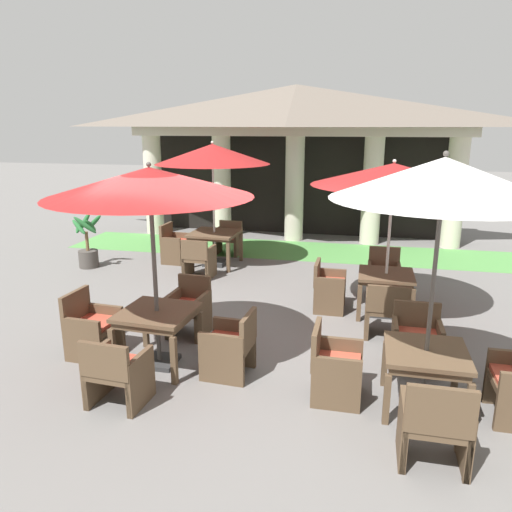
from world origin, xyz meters
TOP-DOWN VIEW (x-y plane):
  - ground_plane at (0.00, 0.00)m, footprint 60.00×60.00m
  - background_pavilion at (0.00, 7.27)m, footprint 9.37×2.54m
  - lawn_strip at (0.00, 5.96)m, footprint 11.17×1.95m
  - patio_table_near_foreground at (2.27, 2.03)m, footprint 0.89×0.89m
  - patio_umbrella_near_foreground at (2.27, 2.03)m, footprint 2.59×2.59m
  - patio_chair_near_foreground_north at (2.28, 2.98)m, footprint 0.59×0.57m
  - patio_chair_near_foreground_west at (1.33, 2.03)m, footprint 0.52×0.61m
  - patio_chair_near_foreground_south at (2.27, 1.08)m, footprint 0.63×0.52m
  - patio_table_mid_left at (2.60, -0.78)m, footprint 0.89×0.89m
  - patio_umbrella_mid_left at (2.60, -0.78)m, footprint 2.27×2.27m
  - patio_chair_mid_left_west at (1.61, -0.78)m, footprint 0.57×0.61m
  - patio_chair_mid_left_south at (2.60, -1.77)m, footprint 0.62×0.51m
  - patio_chair_mid_left_north at (2.61, 0.20)m, footprint 0.62×0.53m
  - patio_table_mid_right at (-0.70, -0.45)m, footprint 0.97×0.97m
  - patio_umbrella_mid_right at (-0.70, -0.45)m, footprint 2.54×2.54m
  - patio_chair_mid_right_north at (-0.63, 0.56)m, footprint 0.58×0.61m
  - patio_chair_mid_right_south at (-0.77, -1.45)m, footprint 0.65×0.60m
  - patio_chair_mid_right_east at (0.31, -0.51)m, footprint 0.62×0.61m
  - patio_chair_mid_right_west at (-1.71, -0.38)m, footprint 0.62×0.65m
  - patio_table_far_back at (-1.38, 4.27)m, footprint 1.07×1.07m
  - patio_umbrella_far_back at (-1.38, 4.27)m, footprint 2.49×2.49m
  - patio_chair_far_back_north at (-1.34, 5.25)m, footprint 0.62×0.57m
  - patio_chair_far_back_south at (-1.42, 3.29)m, footprint 0.60×0.58m
  - patio_chair_far_back_west at (-2.37, 4.31)m, footprint 0.53×0.65m
  - potted_palm_left_edge at (-4.07, 3.48)m, footprint 0.62×0.71m

SIDE VIEW (x-z plane):
  - ground_plane at x=0.00m, z-range 0.00..0.00m
  - lawn_strip at x=0.00m, z-range 0.00..0.01m
  - patio_chair_far_back_north at x=-1.34m, z-range -0.01..0.79m
  - patio_chair_near_foreground_north at x=2.28m, z-range -0.05..0.83m
  - patio_chair_mid_right_east at x=0.31m, z-range -0.03..0.82m
  - patio_chair_mid_left_west at x=1.61m, z-range -0.04..0.83m
  - patio_chair_mid_left_north at x=2.61m, z-range -0.02..0.82m
  - patio_chair_mid_right_south at x=-0.77m, z-range -0.02..0.82m
  - patio_chair_far_back_south at x=-1.42m, z-range -0.02..0.82m
  - patio_chair_mid_right_north at x=-0.63m, z-range -0.03..0.84m
  - patio_chair_mid_right_west at x=-1.71m, z-range -0.04..0.86m
  - patio_chair_near_foreground_west at x=1.33m, z-range -0.01..0.84m
  - patio_chair_far_back_west at x=-2.37m, z-range -0.02..0.86m
  - patio_chair_mid_left_south at x=2.60m, z-range -0.03..0.88m
  - patio_chair_near_foreground_south at x=2.27m, z-range -0.01..0.86m
  - potted_palm_left_edge at x=-4.07m, z-range -0.19..1.04m
  - patio_table_mid_left at x=2.60m, z-range 0.25..0.96m
  - patio_table_near_foreground at x=2.27m, z-range 0.26..0.97m
  - patio_table_mid_right at x=-0.70m, z-range 0.27..1.03m
  - patio_table_far_back at x=-1.38m, z-range 0.29..1.05m
  - patio_umbrella_near_foreground at x=2.27m, z-range 1.03..3.60m
  - patio_umbrella_mid_right at x=-0.70m, z-range 1.07..3.73m
  - patio_umbrella_far_back at x=-1.38m, z-range 1.08..3.83m
  - patio_umbrella_mid_left at x=2.60m, z-range 1.13..3.97m
  - background_pavilion at x=0.00m, z-range 1.01..5.09m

